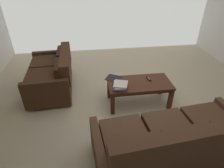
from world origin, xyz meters
TOP-DOWN VIEW (x-y plane):
  - ground_plane at (0.00, 0.00)m, footprint 5.90×5.88m
  - sofa_main at (-0.30, 1.14)m, footprint 2.12×1.02m
  - loveseat_near at (1.48, -0.87)m, footprint 0.91×1.47m
  - coffee_table at (-0.19, -0.16)m, footprint 1.16×0.58m
  - book_stack at (0.20, -0.04)m, footprint 0.30×0.32m
  - tv_remote at (-0.39, -0.26)m, footprint 0.06×0.16m
  - loose_magazine at (0.27, -0.37)m, footprint 0.36×0.35m

SIDE VIEW (x-z plane):
  - ground_plane at x=0.00m, z-range -0.01..0.00m
  - sofa_main at x=-0.30m, z-range -0.06..0.77m
  - loveseat_near at x=1.48m, z-range -0.05..0.78m
  - coffee_table at x=-0.19m, z-range 0.16..0.63m
  - loose_magazine at x=0.27m, z-range 0.47..0.48m
  - tv_remote at x=-0.39m, z-range 0.47..0.49m
  - book_stack at x=0.20m, z-range 0.47..0.56m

